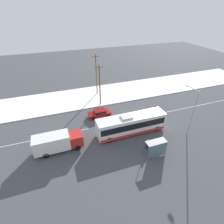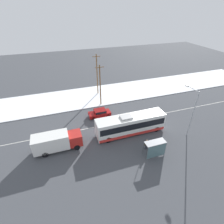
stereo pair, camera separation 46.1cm
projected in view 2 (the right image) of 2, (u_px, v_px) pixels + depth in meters
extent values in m
plane|color=#424449|center=(131.00, 120.00, 32.87)|extent=(120.00, 120.00, 0.00)
cube|color=white|center=(111.00, 93.00, 42.34)|extent=(80.00, 10.34, 0.12)
cube|color=silver|center=(131.00, 120.00, 32.87)|extent=(60.00, 0.12, 0.00)
cube|color=white|center=(131.00, 124.00, 28.76)|extent=(11.55, 2.55, 2.97)
cube|color=black|center=(131.00, 122.00, 28.57)|extent=(11.09, 2.57, 1.13)
cube|color=red|center=(130.00, 130.00, 29.41)|extent=(11.44, 2.57, 0.53)
cube|color=#B2B2B2|center=(126.00, 117.00, 27.66)|extent=(1.80, 1.40, 0.24)
cylinder|color=black|center=(156.00, 129.00, 29.70)|extent=(1.00, 0.28, 1.00)
cylinder|color=black|center=(150.00, 122.00, 31.52)|extent=(1.00, 0.28, 1.00)
cylinder|color=black|center=(109.00, 140.00, 27.40)|extent=(1.00, 0.28, 1.00)
cylinder|color=black|center=(104.00, 131.00, 29.21)|extent=(1.00, 0.28, 1.00)
cube|color=silver|center=(51.00, 142.00, 25.27)|extent=(5.08, 2.30, 2.32)
cube|color=red|center=(75.00, 138.00, 26.35)|extent=(1.90, 2.18, 1.81)
cube|color=black|center=(81.00, 135.00, 26.41)|extent=(0.06, 1.95, 0.80)
cylinder|color=black|center=(77.00, 147.00, 26.04)|extent=(0.90, 0.26, 0.90)
cylinder|color=black|center=(75.00, 139.00, 27.68)|extent=(0.90, 0.26, 0.90)
cylinder|color=black|center=(45.00, 154.00, 24.83)|extent=(0.90, 0.26, 0.90)
cylinder|color=black|center=(45.00, 145.00, 26.46)|extent=(0.90, 0.26, 0.90)
cube|color=maroon|center=(100.00, 114.00, 33.66)|extent=(4.20, 1.80, 0.67)
cube|color=maroon|center=(100.00, 111.00, 33.36)|extent=(2.18, 1.66, 0.54)
cube|color=black|center=(100.00, 111.00, 33.36)|extent=(2.01, 1.69, 0.43)
cylinder|color=black|center=(94.00, 118.00, 32.78)|extent=(0.64, 0.22, 0.64)
cylinder|color=black|center=(92.00, 114.00, 34.04)|extent=(0.64, 0.22, 0.64)
cylinder|color=black|center=(108.00, 116.00, 33.56)|extent=(0.64, 0.22, 0.64)
cylinder|color=black|center=(106.00, 111.00, 34.82)|extent=(0.64, 0.22, 0.64)
cylinder|color=#23232D|center=(145.00, 147.00, 26.13)|extent=(0.13, 0.13, 0.83)
cylinder|color=#23232D|center=(147.00, 147.00, 26.20)|extent=(0.13, 0.13, 0.83)
cube|color=brown|center=(147.00, 143.00, 25.76)|extent=(0.43, 0.23, 0.69)
sphere|color=#8E6647|center=(147.00, 141.00, 25.50)|extent=(0.29, 0.29, 0.29)
cylinder|color=brown|center=(145.00, 144.00, 25.71)|extent=(0.11, 0.11, 0.65)
cylinder|color=brown|center=(148.00, 143.00, 25.85)|extent=(0.11, 0.11, 0.65)
cube|color=gray|center=(155.00, 142.00, 24.17)|extent=(2.96, 1.20, 0.06)
cube|color=slate|center=(156.00, 151.00, 24.33)|extent=(2.84, 0.04, 2.16)
cylinder|color=#474C51|center=(143.00, 148.00, 24.87)|extent=(0.08, 0.08, 2.34)
cylinder|color=#474C51|center=(161.00, 144.00, 25.65)|extent=(0.08, 0.08, 2.34)
cylinder|color=#474C51|center=(147.00, 154.00, 23.97)|extent=(0.08, 0.08, 2.34)
cylinder|color=#474C51|center=(165.00, 149.00, 24.75)|extent=(0.08, 0.08, 2.34)
cylinder|color=#9EA3A8|center=(193.00, 115.00, 27.05)|extent=(0.14, 0.14, 7.99)
cylinder|color=#9EA3A8|center=(193.00, 89.00, 26.03)|extent=(0.10, 2.60, 0.10)
cube|color=silver|center=(187.00, 86.00, 27.11)|extent=(0.36, 0.60, 0.16)
cylinder|color=brown|center=(100.00, 86.00, 35.57)|extent=(0.24, 0.24, 8.68)
cube|color=brown|center=(99.00, 67.00, 33.51)|extent=(1.80, 0.12, 0.12)
cylinder|color=brown|center=(97.00, 75.00, 39.83)|extent=(0.24, 0.24, 9.36)
cube|color=brown|center=(96.00, 56.00, 37.59)|extent=(1.80, 0.12, 0.12)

